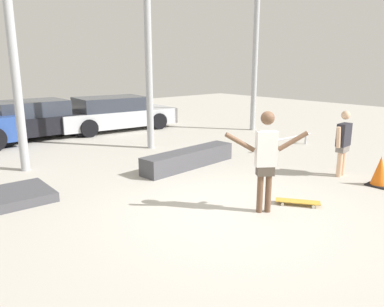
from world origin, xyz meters
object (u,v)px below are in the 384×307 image
at_px(bystander, 343,141).
at_px(grind_rail, 288,139).
at_px(skateboard, 298,202).
at_px(traffic_cone, 380,171).
at_px(parked_car_silver, 114,114).
at_px(parked_car_black, 35,120).
at_px(grind_box, 189,158).
at_px(skateboarder, 266,155).

bearing_deg(bystander, grind_rail, -125.06).
distance_m(skateboard, traffic_cone, 2.28).
bearing_deg(bystander, parked_car_silver, -88.60).
height_order(parked_car_black, parked_car_silver, parked_car_black).
distance_m(parked_car_black, bystander, 9.68).
height_order(skateboard, traffic_cone, traffic_cone).
bearing_deg(grind_box, parked_car_silver, 77.46).
bearing_deg(traffic_cone, skateboarder, 166.63).
xyz_separation_m(skateboard, parked_car_black, (-1.33, 9.37, 0.56)).
relative_size(grind_box, grind_rail, 1.22).
xyz_separation_m(skateboard, grind_box, (0.19, 3.21, 0.15)).
relative_size(parked_car_black, traffic_cone, 6.33).
xyz_separation_m(bystander, traffic_cone, (-0.06, -0.87, -0.50)).
bearing_deg(grind_box, bystander, -53.66).
xyz_separation_m(parked_car_silver, traffic_cone, (0.72, -9.54, -0.30)).
relative_size(skateboard, grind_box, 0.28).
bearing_deg(grind_rail, parked_car_black, 127.87).
bearing_deg(traffic_cone, grind_box, 118.70).
bearing_deg(grind_box, skateboard, -93.40).
height_order(grind_rail, parked_car_black, parked_car_black).
bearing_deg(parked_car_black, skateboard, -80.77).
bearing_deg(grind_rail, skateboarder, -149.63).
xyz_separation_m(grind_box, grind_rail, (3.57, -0.38, 0.05)).
bearing_deg(grind_rail, traffic_cone, -114.95).
xyz_separation_m(skateboarder, traffic_cone, (2.93, -0.70, -0.69)).
bearing_deg(skateboarder, parked_car_black, 129.91).
bearing_deg(skateboard, skateboarder, -141.00).
bearing_deg(grind_rail, grind_box, 173.92).
distance_m(grind_rail, traffic_cone, 3.66).
relative_size(grind_rail, bystander, 1.49).
xyz_separation_m(parked_car_black, bystander, (3.60, -8.99, 0.18)).
relative_size(skateboarder, bystander, 1.18).
height_order(skateboarder, traffic_cone, skateboarder).
bearing_deg(grind_box, grind_rail, -6.08).
distance_m(skateboard, parked_car_black, 9.48).
xyz_separation_m(grind_rail, parked_car_black, (-5.09, 6.54, 0.36)).
bearing_deg(skateboard, parked_car_black, 153.52).
bearing_deg(bystander, traffic_cone, 82.64).
distance_m(grind_box, parked_car_silver, 6.00).
bearing_deg(skateboarder, bystander, 39.44).
height_order(skateboarder, parked_car_black, skateboarder).
relative_size(parked_car_silver, traffic_cone, 7.35).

